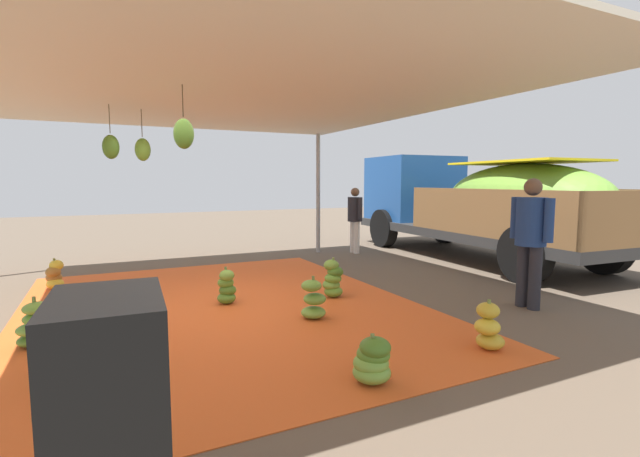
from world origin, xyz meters
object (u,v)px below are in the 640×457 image
at_px(banana_bunch_4, 93,336).
at_px(worker_1, 531,233).
at_px(banana_bunch_3, 55,275).
at_px(cargo_truck_main, 473,202).
at_px(banana_bunch_2, 227,288).
at_px(banana_bunch_8, 489,328).
at_px(banana_bunch_0, 36,325).
at_px(speaker_stack, 112,453).
at_px(banana_bunch_5, 313,301).
at_px(worker_0, 355,215).
at_px(banana_bunch_1, 69,354).
at_px(banana_bunch_6, 373,361).
at_px(banana_bunch_7, 333,280).

relative_size(banana_bunch_4, worker_1, 0.29).
relative_size(banana_bunch_3, cargo_truck_main, 0.07).
bearing_deg(banana_bunch_3, banana_bunch_2, 47.76).
height_order(banana_bunch_8, worker_1, worker_1).
height_order(banana_bunch_0, speaker_stack, speaker_stack).
height_order(banana_bunch_0, banana_bunch_5, banana_bunch_5).
height_order(banana_bunch_4, worker_0, worker_0).
bearing_deg(banana_bunch_1, banana_bunch_6, 62.07).
distance_m(banana_bunch_4, worker_1, 5.45).
xyz_separation_m(cargo_truck_main, worker_0, (-1.73, -2.09, -0.36)).
height_order(banana_bunch_2, banana_bunch_6, banana_bunch_2).
bearing_deg(banana_bunch_5, banana_bunch_3, -136.34).
height_order(banana_bunch_6, worker_0, worker_0).
bearing_deg(banana_bunch_1, banana_bunch_2, 133.80).
xyz_separation_m(banana_bunch_4, banana_bunch_5, (-0.23, 2.48, -0.00)).
xyz_separation_m(banana_bunch_3, banana_bunch_6, (5.09, 2.78, -0.03)).
distance_m(banana_bunch_5, banana_bunch_7, 1.09).
bearing_deg(speaker_stack, banana_bunch_2, 160.15).
relative_size(banana_bunch_3, speaker_stack, 0.39).
height_order(banana_bunch_0, cargo_truck_main, cargo_truck_main).
bearing_deg(banana_bunch_2, banana_bunch_6, 9.47).
xyz_separation_m(banana_bunch_4, worker_1, (0.61, 5.36, 0.80)).
relative_size(banana_bunch_1, banana_bunch_5, 0.95).
relative_size(banana_bunch_8, speaker_stack, 0.40).
distance_m(banana_bunch_3, banana_bunch_8, 6.56).
height_order(banana_bunch_7, cargo_truck_main, cargo_truck_main).
distance_m(banana_bunch_5, banana_bunch_6, 1.88).
distance_m(banana_bunch_0, cargo_truck_main, 8.63).
xyz_separation_m(banana_bunch_3, banana_bunch_4, (3.46, 0.61, 0.01)).
relative_size(banana_bunch_2, banana_bunch_3, 1.05).
bearing_deg(banana_bunch_7, banana_bunch_6, -20.82).
bearing_deg(banana_bunch_2, banana_bunch_7, 77.31).
height_order(banana_bunch_0, banana_bunch_7, banana_bunch_7).
relative_size(cargo_truck_main, worker_0, 4.41).
relative_size(banana_bunch_3, banana_bunch_4, 0.96).
bearing_deg(banana_bunch_4, worker_0, 128.94).
distance_m(banana_bunch_1, banana_bunch_3, 3.87).
bearing_deg(worker_0, banana_bunch_3, -80.09).
distance_m(banana_bunch_0, worker_1, 6.10).
height_order(banana_bunch_1, banana_bunch_2, banana_bunch_2).
distance_m(banana_bunch_3, banana_bunch_7, 4.51).
height_order(banana_bunch_1, banana_bunch_4, banana_bunch_4).
relative_size(banana_bunch_0, banana_bunch_6, 1.22).
height_order(banana_bunch_7, worker_1, worker_1).
xyz_separation_m(cargo_truck_main, worker_1, (3.44, -2.37, -0.24)).
bearing_deg(cargo_truck_main, banana_bunch_2, -76.71).
bearing_deg(banana_bunch_2, banana_bunch_3, -132.24).
bearing_deg(banana_bunch_1, banana_bunch_0, -160.19).
height_order(banana_bunch_3, speaker_stack, speaker_stack).
relative_size(banana_bunch_1, banana_bunch_2, 0.99).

